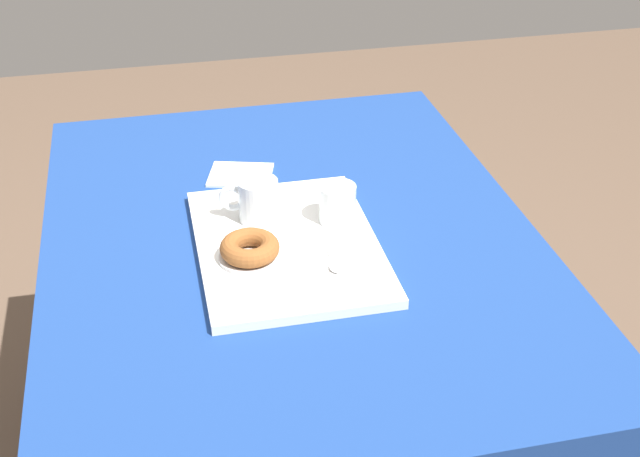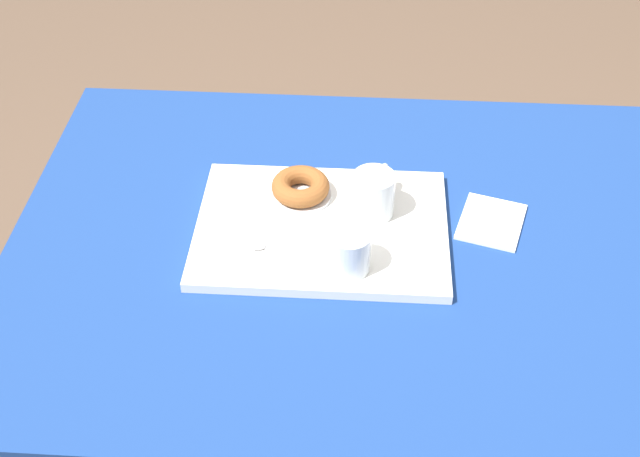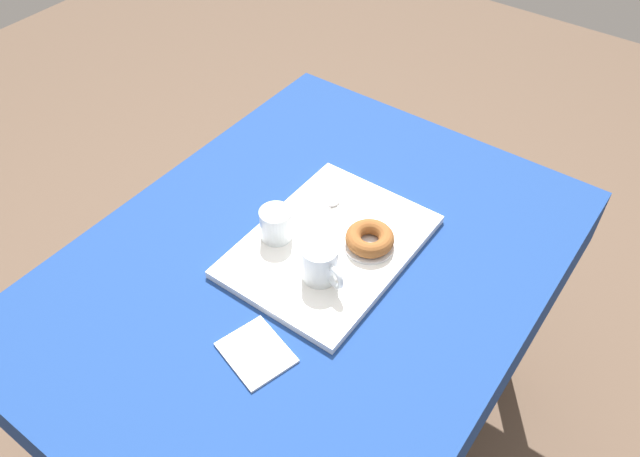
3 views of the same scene
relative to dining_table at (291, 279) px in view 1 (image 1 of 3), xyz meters
The scene contains 8 objects.
dining_table is the anchor object (origin of this frame).
serving_tray 0.13m from the dining_table, 163.70° to the left, with size 0.45×0.34×0.02m, color white.
tea_mug_left 0.18m from the dining_table, 59.88° to the left, with size 0.08×0.12×0.09m.
water_glass_near 0.19m from the dining_table, 93.23° to the right, with size 0.07×0.07×0.08m.
donut_plate_left 0.19m from the dining_table, 137.65° to the left, with size 0.11×0.11×0.01m, color silver.
sugar_donut_left 0.21m from the dining_table, 137.65° to the left, with size 0.11×0.11×0.04m, color brown.
teaspoon_near 0.21m from the dining_table, 161.73° to the right, with size 0.13×0.03×0.01m.
paper_napkin 0.28m from the dining_table, 13.84° to the left, with size 0.11×0.13×0.01m, color white.
Camera 1 is at (-1.38, 0.25, 1.64)m, focal length 47.70 mm.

